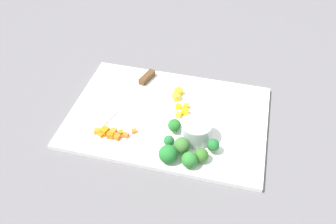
# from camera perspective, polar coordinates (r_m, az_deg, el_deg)

# --- Properties ---
(ground_plane) EXTENTS (4.00, 4.00, 0.00)m
(ground_plane) POSITION_cam_1_polar(r_m,az_deg,el_deg) (0.93, -0.00, -0.97)
(ground_plane) COLOR #635F61
(cutting_board) EXTENTS (0.50, 0.34, 0.01)m
(cutting_board) POSITION_cam_1_polar(r_m,az_deg,el_deg) (0.93, -0.00, -0.71)
(cutting_board) COLOR white
(cutting_board) RESTS_ON ground_plane
(prep_bowl) EXTENTS (0.07, 0.07, 0.05)m
(prep_bowl) POSITION_cam_1_polar(r_m,az_deg,el_deg) (0.85, 4.52, -3.04)
(prep_bowl) COLOR silver
(prep_bowl) RESTS_ON cutting_board
(chef_knife) EXTENTS (0.11, 0.28, 0.02)m
(chef_knife) POSITION_cam_1_polar(r_m,az_deg,el_deg) (0.99, -5.49, 3.37)
(chef_knife) COLOR silver
(chef_knife) RESTS_ON cutting_board
(carrot_dice_0) EXTENTS (0.02, 0.02, 0.02)m
(carrot_dice_0) POSITION_cam_1_polar(r_m,az_deg,el_deg) (0.89, -10.00, -2.98)
(carrot_dice_0) COLOR orange
(carrot_dice_0) RESTS_ON cutting_board
(carrot_dice_1) EXTENTS (0.02, 0.01, 0.01)m
(carrot_dice_1) POSITION_cam_1_polar(r_m,az_deg,el_deg) (0.89, -10.63, -3.56)
(carrot_dice_1) COLOR orange
(carrot_dice_1) RESTS_ON cutting_board
(carrot_dice_2) EXTENTS (0.02, 0.01, 0.01)m
(carrot_dice_2) POSITION_cam_1_polar(r_m,az_deg,el_deg) (0.88, -5.40, -3.03)
(carrot_dice_2) COLOR orange
(carrot_dice_2) RESTS_ON cutting_board
(carrot_dice_3) EXTENTS (0.02, 0.01, 0.01)m
(carrot_dice_3) POSITION_cam_1_polar(r_m,az_deg,el_deg) (0.88, -9.14, -3.71)
(carrot_dice_3) COLOR orange
(carrot_dice_3) RESTS_ON cutting_board
(carrot_dice_4) EXTENTS (0.01, 0.01, 0.01)m
(carrot_dice_4) POSITION_cam_1_polar(r_m,az_deg,el_deg) (0.88, -6.72, -3.67)
(carrot_dice_4) COLOR orange
(carrot_dice_4) RESTS_ON cutting_board
(carrot_dice_5) EXTENTS (0.02, 0.02, 0.01)m
(carrot_dice_5) POSITION_cam_1_polar(r_m,az_deg,el_deg) (0.89, -8.72, -3.13)
(carrot_dice_5) COLOR orange
(carrot_dice_5) RESTS_ON cutting_board
(carrot_dice_6) EXTENTS (0.01, 0.01, 0.01)m
(carrot_dice_6) POSITION_cam_1_polar(r_m,az_deg,el_deg) (0.88, -7.47, -3.26)
(carrot_dice_6) COLOR orange
(carrot_dice_6) RESTS_ON cutting_board
(carrot_dice_7) EXTENTS (0.02, 0.02, 0.01)m
(carrot_dice_7) POSITION_cam_1_polar(r_m,az_deg,el_deg) (0.87, -8.15, -3.90)
(carrot_dice_7) COLOR orange
(carrot_dice_7) RESTS_ON cutting_board
(carrot_dice_8) EXTENTS (0.02, 0.01, 0.01)m
(carrot_dice_8) POSITION_cam_1_polar(r_m,az_deg,el_deg) (0.89, -11.11, -3.03)
(carrot_dice_8) COLOR orange
(carrot_dice_8) RESTS_ON cutting_board
(pepper_dice_0) EXTENTS (0.01, 0.01, 0.01)m
(pepper_dice_0) POSITION_cam_1_polar(r_m,az_deg,el_deg) (0.94, 2.86, 0.94)
(pepper_dice_0) COLOR yellow
(pepper_dice_0) RESTS_ON cutting_board
(pepper_dice_1) EXTENTS (0.03, 0.03, 0.02)m
(pepper_dice_1) POSITION_cam_1_polar(r_m,az_deg,el_deg) (0.97, 1.31, 2.43)
(pepper_dice_1) COLOR yellow
(pepper_dice_1) RESTS_ON cutting_board
(pepper_dice_2) EXTENTS (0.02, 0.01, 0.01)m
(pepper_dice_2) POSITION_cam_1_polar(r_m,az_deg,el_deg) (0.92, 2.71, 0.03)
(pepper_dice_2) COLOR yellow
(pepper_dice_2) RESTS_ON cutting_board
(pepper_dice_3) EXTENTS (0.01, 0.02, 0.01)m
(pepper_dice_3) POSITION_cam_1_polar(r_m,az_deg,el_deg) (0.92, 1.65, -0.55)
(pepper_dice_3) COLOR yellow
(pepper_dice_3) RESTS_ON cutting_board
(pepper_dice_4) EXTENTS (0.02, 0.02, 0.02)m
(pepper_dice_4) POSITION_cam_1_polar(r_m,az_deg,el_deg) (0.98, 1.71, 3.29)
(pepper_dice_4) COLOR yellow
(pepper_dice_4) RESTS_ON cutting_board
(pepper_dice_5) EXTENTS (0.01, 0.01, 0.01)m
(pepper_dice_5) POSITION_cam_1_polar(r_m,az_deg,el_deg) (0.94, 1.68, 0.88)
(pepper_dice_5) COLOR yellow
(pepper_dice_5) RESTS_ON cutting_board
(broccoli_floret_0) EXTENTS (0.03, 0.03, 0.03)m
(broccoli_floret_0) POSITION_cam_1_polar(r_m,az_deg,el_deg) (0.84, 0.15, -4.59)
(broccoli_floret_0) COLOR #94BA59
(broccoli_floret_0) RESTS_ON cutting_board
(broccoli_floret_1) EXTENTS (0.04, 0.04, 0.04)m
(broccoli_floret_1) POSITION_cam_1_polar(r_m,az_deg,el_deg) (0.81, 0.02, -6.72)
(broccoli_floret_1) COLOR #86B55B
(broccoli_floret_1) RESTS_ON cutting_board
(broccoli_floret_2) EXTENTS (0.03, 0.03, 0.04)m
(broccoli_floret_2) POSITION_cam_1_polar(r_m,az_deg,el_deg) (0.83, 7.15, -5.28)
(broccoli_floret_2) COLOR #8EC25B
(broccoli_floret_2) RESTS_ON cutting_board
(broccoli_floret_3) EXTENTS (0.04, 0.04, 0.04)m
(broccoli_floret_3) POSITION_cam_1_polar(r_m,az_deg,el_deg) (0.82, 2.21, -5.33)
(broccoli_floret_3) COLOR #89BE68
(broccoli_floret_3) RESTS_ON cutting_board
(broccoli_floret_4) EXTENTS (0.03, 0.03, 0.03)m
(broccoli_floret_4) POSITION_cam_1_polar(r_m,az_deg,el_deg) (0.82, 5.33, -6.87)
(broccoli_floret_4) COLOR #8BB464
(broccoli_floret_4) RESTS_ON cutting_board
(broccoli_floret_5) EXTENTS (0.03, 0.03, 0.04)m
(broccoli_floret_5) POSITION_cam_1_polar(r_m,az_deg,el_deg) (0.87, 1.03, -2.17)
(broccoli_floret_5) COLOR #92B367
(broccoli_floret_5) RESTS_ON cutting_board
(broccoli_floret_6) EXTENTS (0.04, 0.04, 0.04)m
(broccoli_floret_6) POSITION_cam_1_polar(r_m,az_deg,el_deg) (0.80, 3.44, -7.59)
(broccoli_floret_6) COLOR #8FAB5C
(broccoli_floret_6) RESTS_ON cutting_board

